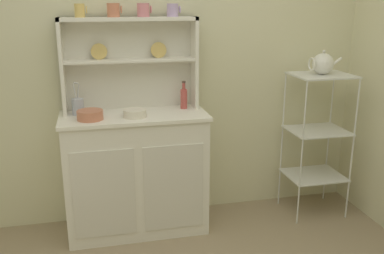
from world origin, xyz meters
TOP-DOWN VIEW (x-y plane):
  - wall_back at (0.00, 1.62)m, footprint 3.84×0.05m
  - hutch_cabinet at (-0.16, 1.37)m, footprint 1.00×0.45m
  - hutch_shelf_unit at (-0.16, 1.53)m, footprint 0.93×0.18m
  - bakers_rack at (1.21, 1.33)m, footprint 0.43×0.36m
  - cup_gold_0 at (-0.47, 1.49)m, footprint 0.08×0.07m
  - cup_terracotta_1 at (-0.26, 1.49)m, footprint 0.10×0.08m
  - cup_rose_2 at (-0.06, 1.49)m, footprint 0.10×0.08m
  - cup_lilac_3 at (0.14, 1.49)m, footprint 0.09×0.08m
  - bowl_mixing_large at (-0.45, 1.29)m, footprint 0.17×0.17m
  - bowl_floral_medium at (-0.16, 1.29)m, footprint 0.15×0.15m
  - jam_bottle at (0.21, 1.45)m, footprint 0.05×0.05m
  - utensil_jar at (-0.53, 1.45)m, footprint 0.08×0.08m
  - porcelain_teapot at (1.21, 1.33)m, footprint 0.25×0.15m

SIDE VIEW (x-z plane):
  - hutch_cabinet at x=-0.16m, z-range 0.01..0.88m
  - bakers_rack at x=1.21m, z-range 0.14..1.24m
  - bowl_floral_medium at x=-0.16m, z-range 0.87..0.92m
  - bowl_mixing_large at x=-0.45m, z-range 0.87..0.93m
  - utensil_jar at x=-0.53m, z-range 0.81..1.04m
  - jam_bottle at x=0.21m, z-range 0.85..1.04m
  - porcelain_teapot at x=1.21m, z-range 1.08..1.26m
  - hutch_shelf_unit at x=-0.16m, z-range 0.92..1.56m
  - wall_back at x=0.00m, z-range 0.00..2.50m
  - cup_lilac_3 at x=0.14m, z-range 1.51..1.59m
  - cup_gold_0 at x=-0.47m, z-range 1.51..1.59m
  - cup_rose_2 at x=-0.06m, z-range 1.51..1.60m
  - cup_terracotta_1 at x=-0.26m, z-range 1.51..1.60m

